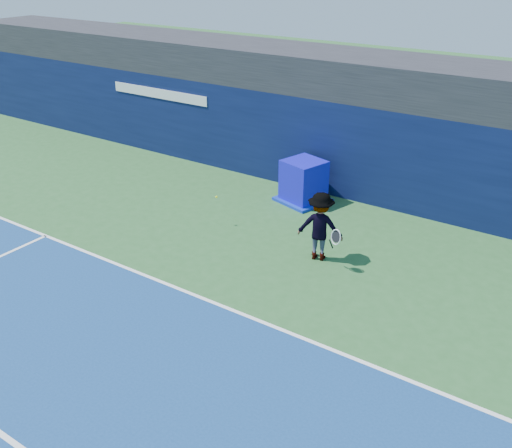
{
  "coord_description": "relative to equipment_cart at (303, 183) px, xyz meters",
  "views": [
    {
      "loc": [
        7.69,
        -5.37,
        7.22
      ],
      "look_at": [
        0.55,
        5.2,
        1.0
      ],
      "focal_mm": 40.0,
      "sensor_mm": 36.0,
      "label": 1
    }
  ],
  "objects": [
    {
      "name": "equipment_cart",
      "position": [
        0.0,
        0.0,
        0.0
      ],
      "size": [
        1.71,
        1.71,
        1.33
      ],
      "color": "#110DB8",
      "rests_on": "ground"
    },
    {
      "name": "baseline",
      "position": [
        0.31,
        -6.11,
        -0.6
      ],
      "size": [
        24.0,
        0.1,
        0.01
      ],
      "primitive_type": "cube",
      "color": "white",
      "rests_on": "ground"
    },
    {
      "name": "tennis_player",
      "position": [
        2.16,
        -2.96,
        0.3
      ],
      "size": [
        1.41,
        0.96,
        1.81
      ],
      "color": "silver",
      "rests_on": "ground"
    },
    {
      "name": "stadium_band",
      "position": [
        0.31,
        2.39,
        2.99
      ],
      "size": [
        36.0,
        3.0,
        1.2
      ],
      "primitive_type": "cube",
      "color": "black",
      "rests_on": "back_wall_assembly"
    },
    {
      "name": "tennis_ball",
      "position": [
        -1.19,
        -2.87,
        0.26
      ],
      "size": [
        0.07,
        0.07,
        0.07
      ],
      "color": "yellow",
      "rests_on": "ground"
    },
    {
      "name": "ground",
      "position": [
        0.31,
        -9.11,
        -0.61
      ],
      "size": [
        80.0,
        80.0,
        0.0
      ],
      "primitive_type": "plane",
      "color": "#285929",
      "rests_on": "ground"
    },
    {
      "name": "back_wall_assembly",
      "position": [
        0.3,
        1.39,
        0.89
      ],
      "size": [
        36.0,
        1.03,
        3.0
      ],
      "color": "#0A1237",
      "rests_on": "ground"
    }
  ]
}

